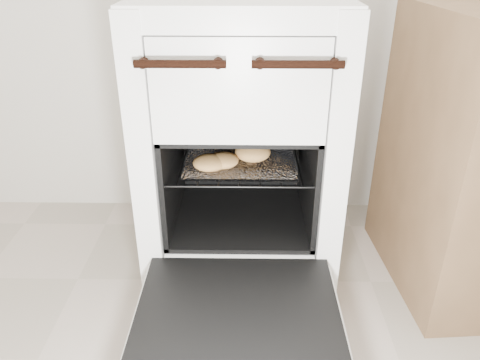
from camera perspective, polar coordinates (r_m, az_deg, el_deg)
The scene contains 5 objects.
stove at distance 1.52m, azimuth 0.08°, elevation 4.09°, with size 0.58×0.65×0.89m.
oven_door at distance 1.23m, azimuth -0.25°, elevation -15.68°, with size 0.53×0.41×0.04m.
oven_rack at distance 1.46m, azimuth 0.05°, elevation 2.72°, with size 0.43×0.41×0.01m.
foil_sheet at distance 1.44m, azimuth 0.03°, elevation 2.61°, with size 0.33×0.29×0.01m, color silver.
baked_rolls at distance 1.43m, azimuth -1.15°, elevation 3.44°, with size 0.27×0.29×0.05m.
Camera 1 is at (-0.09, -0.22, 1.03)m, focal length 35.00 mm.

